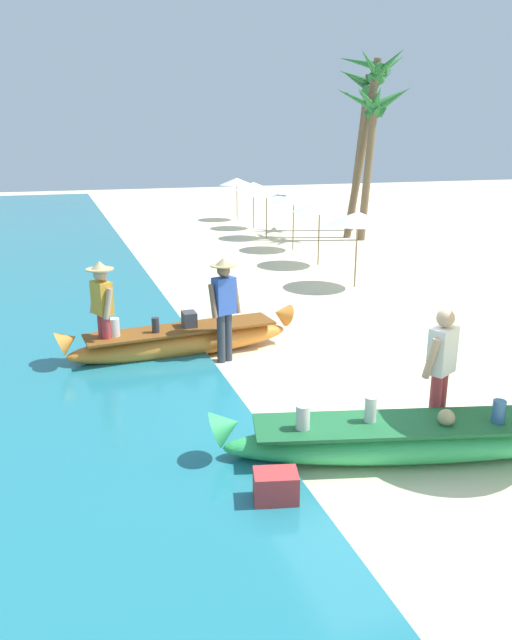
# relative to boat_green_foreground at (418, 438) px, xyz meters

# --- Properties ---
(ground_plane) EXTENTS (80.00, 80.00, 0.00)m
(ground_plane) POSITION_rel_boat_green_foreground_xyz_m (0.21, 1.15, -0.27)
(ground_plane) COLOR beige
(boat_green_foreground) EXTENTS (4.85, 1.82, 0.78)m
(boat_green_foreground) POSITION_rel_boat_green_foreground_xyz_m (0.00, 0.00, 0.00)
(boat_green_foreground) COLOR #38B760
(boat_green_foreground) RESTS_ON ground
(boat_orange_midground) EXTENTS (4.22, 1.02, 0.82)m
(boat_orange_midground) POSITION_rel_boat_green_foreground_xyz_m (-1.91, 4.33, 0.02)
(boat_orange_midground) COLOR orange
(boat_orange_midground) RESTS_ON ground
(person_vendor_hatted) EXTENTS (0.59, 0.44, 1.79)m
(person_vendor_hatted) POSITION_rel_boat_green_foreground_xyz_m (-1.27, 3.86, 0.76)
(person_vendor_hatted) COLOR #333842
(person_vendor_hatted) RESTS_ON ground
(person_tourist_customer) EXTENTS (0.58, 0.42, 1.70)m
(person_tourist_customer) POSITION_rel_boat_green_foreground_xyz_m (0.49, 0.37, 0.70)
(person_tourist_customer) COLOR #B2383D
(person_tourist_customer) RESTS_ON ground
(person_vendor_assistant) EXTENTS (0.44, 0.58, 1.78)m
(person_vendor_assistant) POSITION_rel_boat_green_foreground_xyz_m (-3.21, 4.23, 0.77)
(person_vendor_assistant) COLOR #B2383D
(person_vendor_assistant) RESTS_ON ground
(parasol_row_0) EXTENTS (1.60, 1.60, 1.91)m
(parasol_row_0) POSITION_rel_boat_green_foreground_xyz_m (3.32, 7.98, 1.48)
(parasol_row_0) COLOR #8E6B47
(parasol_row_0) RESTS_ON ground
(parasol_row_1) EXTENTS (1.60, 1.60, 1.91)m
(parasol_row_1) POSITION_rel_boat_green_foreground_xyz_m (3.57, 10.82, 1.48)
(parasol_row_1) COLOR #8E6B47
(parasol_row_1) RESTS_ON ground
(parasol_row_2) EXTENTS (1.60, 1.60, 1.91)m
(parasol_row_2) POSITION_rel_boat_green_foreground_xyz_m (3.81, 13.45, 1.48)
(parasol_row_2) COLOR #8E6B47
(parasol_row_2) RESTS_ON ground
(parasol_row_3) EXTENTS (1.60, 1.60, 1.91)m
(parasol_row_3) POSITION_rel_boat_green_foreground_xyz_m (3.80, 16.13, 1.48)
(parasol_row_3) COLOR #8E6B47
(parasol_row_3) RESTS_ON ground
(parasol_row_4) EXTENTS (1.60, 1.60, 1.91)m
(parasol_row_4) POSITION_rel_boat_green_foreground_xyz_m (4.15, 18.78, 1.48)
(parasol_row_4) COLOR #8E6B47
(parasol_row_4) RESTS_ON ground
(parasol_row_5) EXTENTS (1.60, 1.60, 1.91)m
(parasol_row_5) POSITION_rel_boat_green_foreground_xyz_m (4.29, 21.64, 1.48)
(parasol_row_5) COLOR #8E6B47
(parasol_row_5) RESTS_ON ground
(palm_tree_tall_inland) EXTENTS (2.43, 2.76, 6.72)m
(palm_tree_tall_inland) POSITION_rel_boat_green_foreground_xyz_m (7.54, 15.30, 4.99)
(palm_tree_tall_inland) COLOR brown
(palm_tree_tall_inland) RESTS_ON ground
(palm_tree_leaning_seaward) EXTENTS (2.51, 2.33, 6.33)m
(palm_tree_leaning_seaward) POSITION_rel_boat_green_foreground_xyz_m (8.22, 16.98, 4.76)
(palm_tree_leaning_seaward) COLOR brown
(palm_tree_leaning_seaward) RESTS_ON ground
(palm_tree_mid_cluster) EXTENTS (2.53, 2.21, 5.48)m
(palm_tree_mid_cluster) POSITION_rel_boat_green_foreground_xyz_m (7.24, 14.57, 4.13)
(palm_tree_mid_cluster) COLOR brown
(palm_tree_mid_cluster) RESTS_ON ground
(cooler_box) EXTENTS (0.51, 0.41, 0.41)m
(cooler_box) POSITION_rel_boat_green_foreground_xyz_m (-1.93, -0.40, -0.06)
(cooler_box) COLOR #C63838
(cooler_box) RESTS_ON ground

